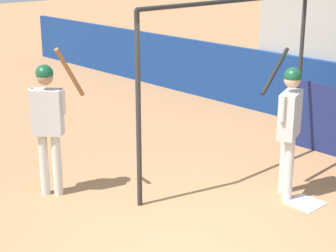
# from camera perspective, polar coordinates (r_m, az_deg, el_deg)

# --- Properties ---
(ground_plane) EXTENTS (60.00, 60.00, 0.00)m
(ground_plane) POSITION_cam_1_polar(r_m,az_deg,el_deg) (6.76, 1.33, -12.55)
(ground_plane) COLOR #A8754C
(home_plate) EXTENTS (0.44, 0.44, 0.02)m
(home_plate) POSITION_cam_1_polar(r_m,az_deg,el_deg) (8.11, 13.76, -7.62)
(home_plate) COLOR white
(home_plate) RESTS_ON ground
(player_batter) EXTENTS (0.70, 0.84, 2.03)m
(player_batter) POSITION_cam_1_polar(r_m,az_deg,el_deg) (7.90, 12.21, 0.71)
(player_batter) COLOR silver
(player_batter) RESTS_ON ground
(player_waiting) EXTENTS (0.61, 0.73, 2.17)m
(player_waiting) POSITION_cam_1_polar(r_m,az_deg,el_deg) (7.94, -12.09, 0.92)
(player_waiting) COLOR silver
(player_waiting) RESTS_ON ground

